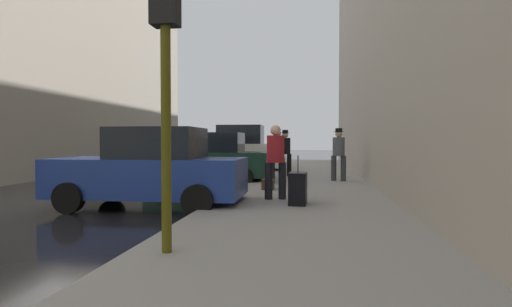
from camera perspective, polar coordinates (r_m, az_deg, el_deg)
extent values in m
plane|color=black|center=(11.21, -25.86, -6.04)|extent=(120.00, 120.00, 0.00)
cube|color=gray|center=(9.30, 6.69, -6.99)|extent=(4.00, 40.00, 0.15)
cube|color=navy|center=(9.26, -14.99, -3.24)|extent=(4.23, 1.92, 0.84)
cube|color=black|center=(9.15, -13.87, 1.42)|extent=(1.92, 1.60, 0.70)
cylinder|color=black|center=(10.70, -19.91, -4.61)|extent=(0.64, 0.23, 0.64)
cylinder|color=black|center=(9.11, -25.21, -5.77)|extent=(0.64, 0.23, 0.64)
cylinder|color=black|center=(9.77, -5.44, -5.11)|extent=(0.64, 0.23, 0.64)
cylinder|color=black|center=(8.00, -8.34, -6.64)|extent=(0.64, 0.23, 0.64)
cube|color=#193828|center=(14.17, -6.66, -1.48)|extent=(4.23, 1.91, 0.84)
cube|color=black|center=(14.10, -5.89, 1.55)|extent=(1.92, 1.60, 0.70)
cylinder|color=black|center=(15.45, -10.76, -2.61)|extent=(0.64, 0.23, 0.64)
cylinder|color=black|center=(13.72, -13.14, -3.17)|extent=(0.64, 0.23, 0.64)
cylinder|color=black|center=(14.84, -0.67, -2.76)|extent=(0.64, 0.23, 0.64)
cylinder|color=black|center=(13.03, -1.79, -3.39)|extent=(0.64, 0.23, 0.64)
cube|color=silver|center=(19.05, -2.77, -0.26)|extent=(4.63, 1.91, 1.10)
cube|color=black|center=(19.01, -2.18, 2.69)|extent=(2.09, 1.60, 0.90)
cylinder|color=black|center=(20.29, -6.47, -1.56)|extent=(0.64, 0.23, 0.64)
cylinder|color=black|center=(18.51, -7.84, -1.88)|extent=(0.64, 0.23, 0.64)
cylinder|color=black|center=(19.79, 1.97, -1.64)|extent=(0.64, 0.23, 0.64)
cylinder|color=black|center=(17.96, 1.41, -1.98)|extent=(0.64, 0.23, 0.64)
cylinder|color=red|center=(16.26, 1.91, -2.00)|extent=(0.22, 0.22, 0.55)
sphere|color=red|center=(16.25, 1.91, -0.83)|extent=(0.20, 0.20, 0.20)
cylinder|color=red|center=(16.28, 1.35, -1.89)|extent=(0.10, 0.09, 0.09)
cylinder|color=red|center=(16.24, 2.47, -1.90)|extent=(0.10, 0.09, 0.09)
cylinder|color=#514C0F|center=(4.90, -12.76, 7.16)|extent=(0.12, 0.12, 3.60)
sphere|color=green|center=(5.24, -12.29, 18.77)|extent=(0.14, 0.14, 0.14)
cylinder|color=black|center=(9.25, 3.78, -3.90)|extent=(0.21, 0.21, 0.85)
cylinder|color=black|center=(9.22, 1.81, -3.92)|extent=(0.21, 0.21, 0.85)
cylinder|color=#A51E23|center=(9.19, 2.80, 0.65)|extent=(0.48, 0.48, 0.62)
sphere|color=beige|center=(9.19, 2.81, 3.34)|extent=(0.24, 0.24, 0.24)
cylinder|color=#333338|center=(13.72, 12.37, -2.10)|extent=(0.21, 0.21, 0.85)
cylinder|color=#333338|center=(13.76, 11.05, -2.08)|extent=(0.21, 0.21, 0.85)
cylinder|color=#4C5156|center=(13.71, 11.73, 0.98)|extent=(0.47, 0.47, 0.62)
sphere|color=beige|center=(13.71, 11.74, 2.77)|extent=(0.24, 0.24, 0.24)
cylinder|color=black|center=(13.72, 11.74, 3.07)|extent=(0.34, 0.34, 0.02)
cylinder|color=black|center=(13.72, 11.74, 3.32)|extent=(0.23, 0.23, 0.11)
cylinder|color=black|center=(15.37, 4.76, -1.66)|extent=(0.21, 0.21, 0.85)
cylinder|color=black|center=(15.46, 3.61, -1.64)|extent=(0.21, 0.21, 0.85)
cylinder|color=black|center=(15.39, 4.19, 1.09)|extent=(0.47, 0.47, 0.62)
sphere|color=beige|center=(15.39, 4.19, 2.69)|extent=(0.24, 0.24, 0.24)
cylinder|color=black|center=(15.39, 4.19, 2.96)|extent=(0.34, 0.34, 0.02)
cylinder|color=black|center=(15.39, 4.19, 3.18)|extent=(0.23, 0.23, 0.11)
cylinder|color=black|center=(12.58, 3.74, -2.41)|extent=(0.20, 0.20, 0.85)
cylinder|color=black|center=(12.65, 2.32, -2.38)|extent=(0.20, 0.20, 0.85)
cylinder|color=tan|center=(12.58, 3.04, 0.95)|extent=(0.45, 0.45, 0.62)
sphere|color=#997051|center=(12.59, 3.04, 2.90)|extent=(0.24, 0.24, 0.24)
cube|color=black|center=(8.49, 6.01, -4.99)|extent=(0.39, 0.58, 0.68)
cylinder|color=#333333|center=(8.44, 6.02, -1.49)|extent=(0.02, 0.02, 0.36)
cube|color=#472D19|center=(11.14, 1.74, -4.42)|extent=(0.32, 0.44, 0.28)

